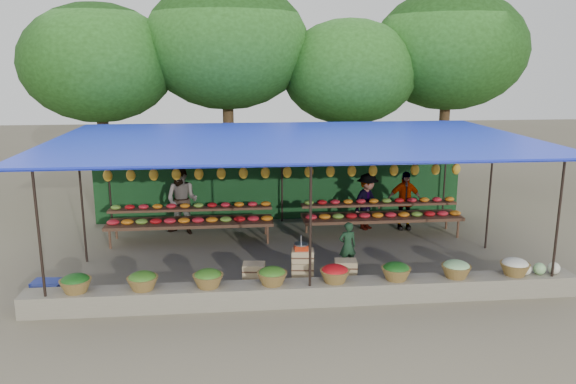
{
  "coord_description": "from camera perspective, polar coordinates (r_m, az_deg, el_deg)",
  "views": [
    {
      "loc": [
        -1.4,
        -12.68,
        4.51
      ],
      "look_at": [
        -0.1,
        0.2,
        1.5
      ],
      "focal_mm": 35.0,
      "sensor_mm": 36.0,
      "label": 1
    }
  ],
  "objects": [
    {
      "name": "vendor_seated",
      "position": [
        12.49,
        6.07,
        -5.47
      ],
      "size": [
        0.43,
        0.31,
        1.09
      ],
      "primitive_type": "imported",
      "rotation": [
        0.0,
        0.0,
        3.28
      ],
      "color": "#1A3A21",
      "rests_on": "ground"
    },
    {
      "name": "customer_right",
      "position": [
        15.67,
        11.73,
        -0.84
      ],
      "size": [
        0.96,
        0.44,
        1.61
      ],
      "primitive_type": "imported",
      "rotation": [
        0.0,
        0.0,
        -0.05
      ],
      "color": "slate",
      "rests_on": "ground"
    },
    {
      "name": "crate_counter",
      "position": [
        11.65,
        1.35,
        -8.03
      ],
      "size": [
        2.39,
        0.39,
        0.77
      ],
      "color": "tan",
      "rests_on": "ground"
    },
    {
      "name": "netting_backdrop",
      "position": [
        16.22,
        -0.69,
        1.51
      ],
      "size": [
        10.6,
        0.06,
        2.5
      ],
      "primitive_type": "cube",
      "color": "#1A4A22",
      "rests_on": "ground"
    },
    {
      "name": "fruit_table_left",
      "position": [
        14.6,
        -9.84,
        -2.6
      ],
      "size": [
        4.21,
        0.95,
        0.93
      ],
      "color": "#432A1B",
      "rests_on": "ground"
    },
    {
      "name": "ground",
      "position": [
        13.53,
        0.51,
        -6.37
      ],
      "size": [
        60.0,
        60.0,
        0.0
      ],
      "primitive_type": "plane",
      "color": "#685E4C",
      "rests_on": "ground"
    },
    {
      "name": "blue_crate_back",
      "position": [
        12.18,
        -23.31,
        -8.96
      ],
      "size": [
        0.56,
        0.43,
        0.31
      ],
      "primitive_type": "cube",
      "rotation": [
        0.0,
        0.0,
        -0.11
      ],
      "color": "navy",
      "rests_on": "ground"
    },
    {
      "name": "weighing_scale",
      "position": [
        11.47,
        1.34,
        -5.55
      ],
      "size": [
        0.29,
        0.29,
        0.31
      ],
      "color": "red",
      "rests_on": "crate_counter"
    },
    {
      "name": "produce_baskets",
      "position": [
        10.76,
        1.6,
        -8.41
      ],
      "size": [
        8.98,
        0.58,
        0.34
      ],
      "color": "brown",
      "rests_on": "stone_curb"
    },
    {
      "name": "tree_row",
      "position": [
        18.86,
        0.03,
        13.69
      ],
      "size": [
        16.51,
        5.5,
        7.12
      ],
      "color": "#3D2216",
      "rests_on": "ground"
    },
    {
      "name": "fruit_table_right",
      "position": [
        15.08,
        9.48,
        -2.08
      ],
      "size": [
        4.21,
        0.95,
        0.93
      ],
      "color": "#432A1B",
      "rests_on": "ground"
    },
    {
      "name": "blue_crate_front",
      "position": [
        12.06,
        -23.22,
        -9.18
      ],
      "size": [
        0.56,
        0.44,
        0.31
      ],
      "primitive_type": "cube",
      "rotation": [
        0.0,
        0.0,
        -0.14
      ],
      "color": "navy",
      "rests_on": "ground"
    },
    {
      "name": "customer_mid",
      "position": [
        15.48,
        8.05,
        -0.96
      ],
      "size": [
        1.16,
        1.07,
        1.56
      ],
      "primitive_type": "imported",
      "rotation": [
        0.0,
        0.0,
        0.65
      ],
      "color": "slate",
      "rests_on": "ground"
    },
    {
      "name": "customer_left",
      "position": [
        15.14,
        -10.72,
        -0.85
      ],
      "size": [
        1.08,
        0.96,
        1.84
      ],
      "primitive_type": "imported",
      "rotation": [
        0.0,
        0.0,
        -0.35
      ],
      "color": "slate",
      "rests_on": "ground"
    },
    {
      "name": "stall_canopy",
      "position": [
        12.95,
        0.51,
        4.97
      ],
      "size": [
        10.8,
        6.6,
        2.82
      ],
      "color": "black",
      "rests_on": "ground"
    },
    {
      "name": "stone_curb",
      "position": [
        10.91,
        2.12,
        -10.17
      ],
      "size": [
        10.6,
        0.55,
        0.4
      ],
      "primitive_type": "cube",
      "color": "#6E6958",
      "rests_on": "ground"
    }
  ]
}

